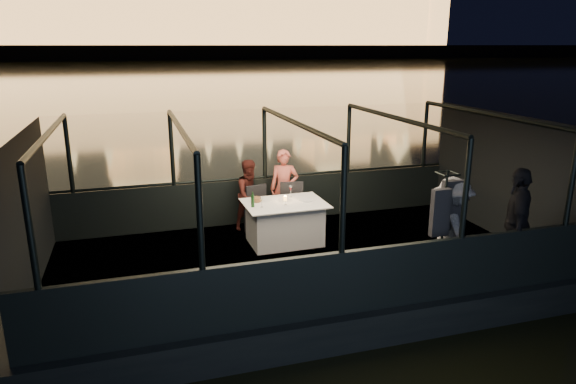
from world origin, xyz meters
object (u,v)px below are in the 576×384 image
object	(u,v)px
chair_port_right	(295,210)
passenger_stripe	(451,228)
wine_bottle	(253,199)
person_man_maroon	(251,192)
chair_port_left	(259,211)
dining_table_central	(285,223)
person_woman_coral	(284,190)
coat_stand	(443,229)
passenger_dark	(516,223)

from	to	relation	value
chair_port_right	passenger_stripe	size ratio (longest dim) A/B	0.58
passenger_stripe	wine_bottle	size ratio (longest dim) A/B	5.99
person_man_maroon	passenger_stripe	distance (m)	3.92
chair_port_left	dining_table_central	bearing A→B (deg)	-74.99
person_man_maroon	passenger_stripe	world-z (taller)	passenger_stripe
person_woman_coral	coat_stand	bearing A→B (deg)	-46.66
coat_stand	passenger_stripe	distance (m)	0.28
passenger_dark	coat_stand	bearing A→B (deg)	-51.01
passenger_stripe	coat_stand	bearing A→B (deg)	121.10
dining_table_central	wine_bottle	size ratio (longest dim) A/B	5.34
dining_table_central	chair_port_right	xyz separation A→B (m)	(0.33, 0.45, 0.06)
coat_stand	passenger_dark	size ratio (longest dim) A/B	1.03
wine_bottle	person_man_maroon	bearing A→B (deg)	79.30
coat_stand	passenger_dark	bearing A→B (deg)	0.57
passenger_dark	wine_bottle	size ratio (longest dim) A/B	6.38
coat_stand	wine_bottle	distance (m)	3.23
chair_port_left	chair_port_right	xyz separation A→B (m)	(0.67, -0.15, 0.00)
person_woman_coral	wine_bottle	bearing A→B (deg)	-112.81
person_woman_coral	person_man_maroon	distance (m)	0.67
person_woman_coral	chair_port_right	bearing A→B (deg)	-60.45
chair_port_left	passenger_dark	world-z (taller)	passenger_dark
dining_table_central	person_woman_coral	xyz separation A→B (m)	(0.25, 0.89, 0.36)
dining_table_central	passenger_stripe	world-z (taller)	passenger_stripe
dining_table_central	chair_port_right	distance (m)	0.57
coat_stand	person_woman_coral	distance (m)	3.53
chair_port_left	passenger_dark	distance (m)	4.46
chair_port_left	person_woman_coral	xyz separation A→B (m)	(0.59, 0.29, 0.30)
passenger_dark	chair_port_left	bearing A→B (deg)	-92.55
chair_port_left	chair_port_right	world-z (taller)	chair_port_right
passenger_stripe	chair_port_right	bearing A→B (deg)	33.56
person_woman_coral	wine_bottle	size ratio (longest dim) A/B	5.68
chair_port_right	person_woman_coral	distance (m)	0.53
chair_port_right	passenger_dark	distance (m)	3.88
person_man_maroon	coat_stand	bearing A→B (deg)	-74.78
person_man_maroon	passenger_dark	distance (m)	4.72
dining_table_central	chair_port_right	world-z (taller)	chair_port_right
chair_port_left	wine_bottle	bearing A→B (deg)	-125.59
passenger_stripe	wine_bottle	xyz separation A→B (m)	(-2.56, 2.12, 0.06)
person_man_maroon	wine_bottle	xyz separation A→B (m)	(-0.19, -1.00, 0.17)
dining_table_central	person_man_maroon	world-z (taller)	person_man_maroon
dining_table_central	coat_stand	xyz separation A→B (m)	(1.71, -2.33, 0.51)
person_woman_coral	person_man_maroon	size ratio (longest dim) A/B	1.12
coat_stand	wine_bottle	size ratio (longest dim) A/B	6.58
chair_port_left	coat_stand	world-z (taller)	coat_stand
person_woman_coral	passenger_stripe	xyz separation A→B (m)	(1.71, -3.08, 0.10)
passenger_stripe	person_man_maroon	bearing A→B (deg)	39.22
coat_stand	person_man_maroon	distance (m)	3.89
passenger_dark	wine_bottle	world-z (taller)	passenger_dark
chair_port_left	passenger_dark	size ratio (longest dim) A/B	0.52
wine_bottle	coat_stand	bearing A→B (deg)	-44.27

